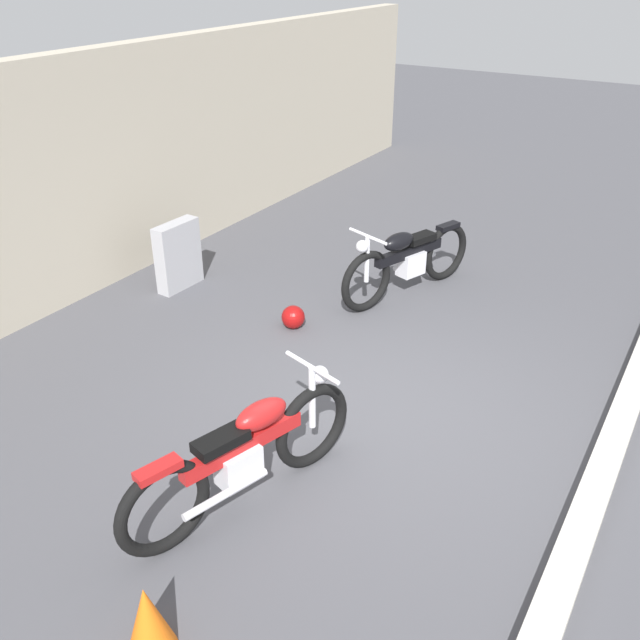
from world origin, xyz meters
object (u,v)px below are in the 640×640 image
at_px(stone_marker, 178,256).
at_px(helmet, 293,317).
at_px(traffic_cone, 148,620).
at_px(motorcycle_black, 407,260).
at_px(motorcycle_red, 245,454).

bearing_deg(stone_marker, helmet, -94.74).
xyz_separation_m(stone_marker, traffic_cone, (-4.11, -3.40, -0.16)).
height_order(stone_marker, helmet, stone_marker).
height_order(helmet, motorcycle_black, motorcycle_black).
xyz_separation_m(motorcycle_black, motorcycle_red, (-4.05, -0.53, 0.00)).
distance_m(motorcycle_black, motorcycle_red, 4.09).
xyz_separation_m(traffic_cone, motorcycle_red, (1.39, 0.28, 0.20)).
bearing_deg(stone_marker, traffic_cone, -140.45).
relative_size(helmet, motorcycle_red, 0.13).
bearing_deg(motorcycle_black, stone_marker, -43.65).
bearing_deg(helmet, traffic_cone, -158.71).
bearing_deg(helmet, motorcycle_black, -26.35).
bearing_deg(motorcycle_black, helmet, -7.16).
height_order(traffic_cone, motorcycle_red, motorcycle_red).
relative_size(helmet, traffic_cone, 0.50).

